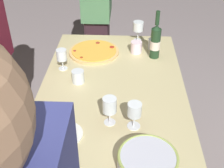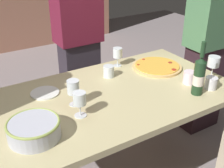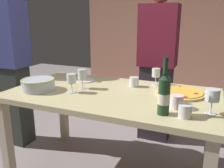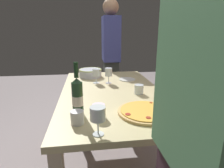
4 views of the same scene
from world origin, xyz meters
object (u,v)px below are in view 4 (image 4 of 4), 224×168
at_px(wine_bottle, 77,96).
at_px(person_guest_left, 203,160).
at_px(wine_glass_far_left, 160,88).
at_px(pizza, 145,112).
at_px(cup_spare, 77,117).
at_px(side_plate, 127,79).
at_px(person_host, 111,58).
at_px(cup_ceramic, 99,111).
at_px(wine_glass_near_pizza, 108,73).
at_px(wine_glass_far_right, 96,73).
at_px(dining_table, 112,101).
at_px(serving_bowl, 90,73).
at_px(wine_glass_by_bottle, 98,114).
at_px(cup_amber, 139,89).
at_px(person_guest_right, 208,81).

distance_m(wine_bottle, person_guest_left, 0.79).
bearing_deg(wine_glass_far_left, pizza, -38.92).
bearing_deg(cup_spare, side_plate, 151.94).
height_order(cup_spare, person_host, person_host).
distance_m(cup_ceramic, person_host, 1.73).
bearing_deg(person_host, wine_bottle, -7.70).
height_order(wine_bottle, wine_glass_far_left, wine_bottle).
distance_m(wine_glass_near_pizza, wine_glass_far_right, 0.13).
relative_size(wine_glass_far_right, cup_ceramic, 1.69).
distance_m(pizza, cup_spare, 0.45).
distance_m(dining_table, side_plate, 0.44).
bearing_deg(wine_glass_near_pizza, wine_bottle, -21.40).
height_order(serving_bowl, wine_bottle, wine_bottle).
bearing_deg(wine_bottle, person_host, 165.38).
bearing_deg(cup_ceramic, person_host, 170.03).
bearing_deg(wine_bottle, cup_spare, -0.18).
relative_size(dining_table, wine_glass_far_left, 11.07).
bearing_deg(wine_glass_by_bottle, wine_glass_far_right, 177.42).
bearing_deg(wine_glass_far_left, side_plate, -168.66).
height_order(pizza, wine_glass_far_right, wine_glass_far_right).
xyz_separation_m(cup_amber, person_host, (-1.30, -0.07, 0.08)).
relative_size(wine_glass_near_pizza, side_plate, 0.88).
relative_size(wine_bottle, person_guest_right, 0.21).
xyz_separation_m(dining_table, wine_bottle, (0.46, -0.28, 0.22)).
bearing_deg(pizza, wine_bottle, -95.42).
height_order(wine_glass_near_pizza, person_guest_right, person_guest_right).
bearing_deg(dining_table, wine_glass_near_pizza, -179.28).
height_order(wine_glass_by_bottle, side_plate, wine_glass_by_bottle).
bearing_deg(pizza, cup_spare, -79.17).
bearing_deg(dining_table, wine_bottle, -32.02).
relative_size(pizza, wine_glass_by_bottle, 2.35).
bearing_deg(cup_amber, wine_glass_by_bottle, -32.59).
distance_m(dining_table, serving_bowl, 0.61).
xyz_separation_m(pizza, cup_amber, (-0.39, 0.06, 0.03)).
distance_m(cup_amber, person_guest_left, 0.98).
height_order(cup_amber, side_plate, cup_amber).
distance_m(cup_amber, side_plate, 0.48).
relative_size(wine_bottle, wine_glass_far_right, 2.34).
bearing_deg(person_guest_left, wine_glass_far_left, -20.79).
xyz_separation_m(dining_table, pizza, (0.50, 0.16, 0.10)).
relative_size(cup_ceramic, person_guest_left, 0.05).
bearing_deg(serving_bowl, wine_glass_near_pizza, 30.49).
bearing_deg(person_host, wine_glass_far_right, -9.73).
bearing_deg(cup_ceramic, wine_glass_near_pizza, 168.94).
height_order(wine_glass_by_bottle, wine_glass_far_left, wine_glass_by_bottle).
height_order(wine_glass_by_bottle, person_guest_left, person_guest_left).
relative_size(pizza, cup_spare, 4.63).
height_order(wine_glass_far_right, person_host, person_host).
distance_m(person_guest_left, person_guest_right, 1.12).
distance_m(wine_glass_far_right, person_guest_left, 1.41).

